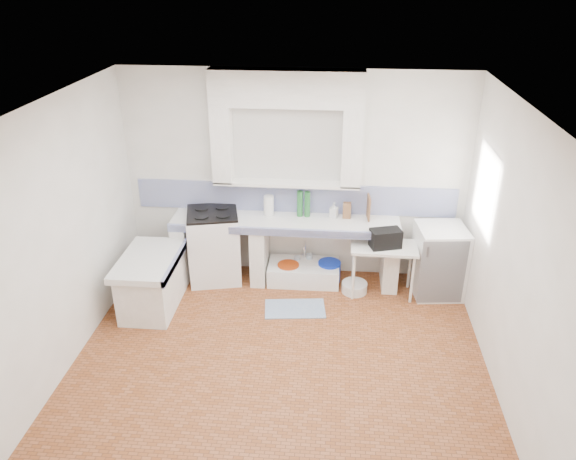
# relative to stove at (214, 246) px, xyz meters

# --- Properties ---
(floor) EXTENTS (4.50, 4.50, 0.00)m
(floor) POSITION_rel_stove_xyz_m (1.07, -1.67, -0.48)
(floor) COLOR #95522F
(floor) RESTS_ON ground
(ceiling) EXTENTS (4.50, 4.50, 0.00)m
(ceiling) POSITION_rel_stove_xyz_m (1.07, -1.67, 2.32)
(ceiling) COLOR white
(ceiling) RESTS_ON ground
(wall_back) EXTENTS (4.50, 0.00, 4.50)m
(wall_back) POSITION_rel_stove_xyz_m (1.07, 0.33, 0.92)
(wall_back) COLOR white
(wall_back) RESTS_ON ground
(wall_front) EXTENTS (4.50, 0.00, 4.50)m
(wall_front) POSITION_rel_stove_xyz_m (1.07, -3.67, 0.92)
(wall_front) COLOR white
(wall_front) RESTS_ON ground
(wall_left) EXTENTS (0.00, 4.50, 4.50)m
(wall_left) POSITION_rel_stove_xyz_m (-1.18, -1.67, 0.92)
(wall_left) COLOR white
(wall_left) RESTS_ON ground
(wall_right) EXTENTS (0.00, 4.50, 4.50)m
(wall_right) POSITION_rel_stove_xyz_m (3.32, -1.67, 0.92)
(wall_right) COLOR white
(wall_right) RESTS_ON ground
(alcove_mass) EXTENTS (1.90, 0.25, 0.45)m
(alcove_mass) POSITION_rel_stove_xyz_m (0.97, 0.20, 2.10)
(alcove_mass) COLOR white
(alcove_mass) RESTS_ON ground
(window_frame) EXTENTS (0.35, 0.86, 1.06)m
(window_frame) POSITION_rel_stove_xyz_m (3.49, -0.47, 1.12)
(window_frame) COLOR #3B2512
(window_frame) RESTS_ON ground
(lace_valance) EXTENTS (0.01, 0.84, 0.24)m
(lace_valance) POSITION_rel_stove_xyz_m (3.35, -0.47, 1.50)
(lace_valance) COLOR white
(lace_valance) RESTS_ON ground
(counter_slab) EXTENTS (3.00, 0.60, 0.08)m
(counter_slab) POSITION_rel_stove_xyz_m (0.97, 0.03, 0.38)
(counter_slab) COLOR white
(counter_slab) RESTS_ON ground
(counter_lip) EXTENTS (3.00, 0.04, 0.10)m
(counter_lip) POSITION_rel_stove_xyz_m (0.97, -0.25, 0.38)
(counter_lip) COLOR navy
(counter_lip) RESTS_ON ground
(counter_pier_left) EXTENTS (0.20, 0.55, 0.82)m
(counter_pier_left) POSITION_rel_stove_xyz_m (-0.43, 0.03, -0.07)
(counter_pier_left) COLOR white
(counter_pier_left) RESTS_ON ground
(counter_pier_mid) EXTENTS (0.20, 0.55, 0.82)m
(counter_pier_mid) POSITION_rel_stove_xyz_m (0.62, 0.03, -0.07)
(counter_pier_mid) COLOR white
(counter_pier_mid) RESTS_ON ground
(counter_pier_right) EXTENTS (0.20, 0.55, 0.82)m
(counter_pier_right) POSITION_rel_stove_xyz_m (2.37, 0.03, -0.07)
(counter_pier_right) COLOR white
(counter_pier_right) RESTS_ON ground
(peninsula_top) EXTENTS (0.70, 1.10, 0.08)m
(peninsula_top) POSITION_rel_stove_xyz_m (-0.63, -0.77, 0.18)
(peninsula_top) COLOR white
(peninsula_top) RESTS_ON ground
(peninsula_base) EXTENTS (0.60, 1.00, 0.62)m
(peninsula_base) POSITION_rel_stove_xyz_m (-0.63, -0.77, -0.17)
(peninsula_base) COLOR white
(peninsula_base) RESTS_ON ground
(peninsula_lip) EXTENTS (0.04, 1.10, 0.10)m
(peninsula_lip) POSITION_rel_stove_xyz_m (-0.30, -0.77, 0.18)
(peninsula_lip) COLOR navy
(peninsula_lip) RESTS_ON ground
(backsplash) EXTENTS (4.27, 0.03, 0.40)m
(backsplash) POSITION_rel_stove_xyz_m (1.07, 0.31, 0.62)
(backsplash) COLOR navy
(backsplash) RESTS_ON ground
(stove) EXTENTS (0.81, 0.79, 0.96)m
(stove) POSITION_rel_stove_xyz_m (0.00, 0.00, 0.00)
(stove) COLOR white
(stove) RESTS_ON ground
(sink) EXTENTS (0.96, 0.53, 0.23)m
(sink) POSITION_rel_stove_xyz_m (1.22, 0.02, -0.36)
(sink) COLOR white
(sink) RESTS_ON ground
(side_table) EXTENTS (0.85, 0.48, 0.04)m
(side_table) POSITION_rel_stove_xyz_m (2.25, -0.21, -0.13)
(side_table) COLOR white
(side_table) RESTS_ON ground
(fridge) EXTENTS (0.67, 0.67, 0.93)m
(fridge) POSITION_rel_stove_xyz_m (2.98, -0.11, -0.01)
(fridge) COLOR white
(fridge) RESTS_ON ground
(bucket_red) EXTENTS (0.35, 0.35, 0.27)m
(bucket_red) POSITION_rel_stove_xyz_m (1.01, -0.04, -0.34)
(bucket_red) COLOR #B6390B
(bucket_red) RESTS_ON ground
(bucket_orange) EXTENTS (0.32, 0.32, 0.25)m
(bucket_orange) POSITION_rel_stove_xyz_m (1.14, -0.10, -0.35)
(bucket_orange) COLOR orange
(bucket_orange) RESTS_ON ground
(bucket_blue) EXTENTS (0.31, 0.31, 0.29)m
(bucket_blue) POSITION_rel_stove_xyz_m (1.57, 0.04, -0.33)
(bucket_blue) COLOR #0B2ABE
(bucket_blue) RESTS_ON ground
(basin_white) EXTENTS (0.44, 0.44, 0.13)m
(basin_white) POSITION_rel_stove_xyz_m (1.91, -0.21, -0.41)
(basin_white) COLOR white
(basin_white) RESTS_ON ground
(water_bottle_a) EXTENTS (0.09, 0.09, 0.30)m
(water_bottle_a) POSITION_rel_stove_xyz_m (1.12, 0.13, -0.33)
(water_bottle_a) COLOR silver
(water_bottle_a) RESTS_ON ground
(water_bottle_b) EXTENTS (0.09, 0.09, 0.32)m
(water_bottle_b) POSITION_rel_stove_xyz_m (1.28, 0.18, -0.32)
(water_bottle_b) COLOR silver
(water_bottle_b) RESTS_ON ground
(black_bag) EXTENTS (0.42, 0.32, 0.24)m
(black_bag) POSITION_rel_stove_xyz_m (2.26, -0.23, 0.34)
(black_bag) COLOR black
(black_bag) RESTS_ON side_table
(green_bottle_a) EXTENTS (0.09, 0.09, 0.35)m
(green_bottle_a) POSITION_rel_stove_xyz_m (1.15, 0.18, 0.60)
(green_bottle_a) COLOR #226A2E
(green_bottle_a) RESTS_ON counter_slab
(green_bottle_b) EXTENTS (0.08, 0.08, 0.35)m
(green_bottle_b) POSITION_rel_stove_xyz_m (1.24, 0.18, 0.60)
(green_bottle_b) COLOR #226A2E
(green_bottle_b) RESTS_ON counter_slab
(knife_block) EXTENTS (0.11, 0.09, 0.21)m
(knife_block) POSITION_rel_stove_xyz_m (1.77, 0.18, 0.53)
(knife_block) COLOR brown
(knife_block) RESTS_ON counter_slab
(cutting_board) EXTENTS (0.04, 0.23, 0.32)m
(cutting_board) POSITION_rel_stove_xyz_m (2.05, 0.18, 0.58)
(cutting_board) COLOR brown
(cutting_board) RESTS_ON counter_slab
(paper_towel) EXTENTS (0.16, 0.16, 0.27)m
(paper_towel) POSITION_rel_stove_xyz_m (0.73, 0.18, 0.56)
(paper_towel) COLOR white
(paper_towel) RESTS_ON counter_slab
(soap_bottle) EXTENTS (0.12, 0.12, 0.21)m
(soap_bottle) POSITION_rel_stove_xyz_m (1.60, 0.18, 0.53)
(soap_bottle) COLOR white
(soap_bottle) RESTS_ON counter_slab
(rug) EXTENTS (0.80, 0.52, 0.01)m
(rug) POSITION_rel_stove_xyz_m (1.16, -0.69, -0.47)
(rug) COLOR #284B83
(rug) RESTS_ON ground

